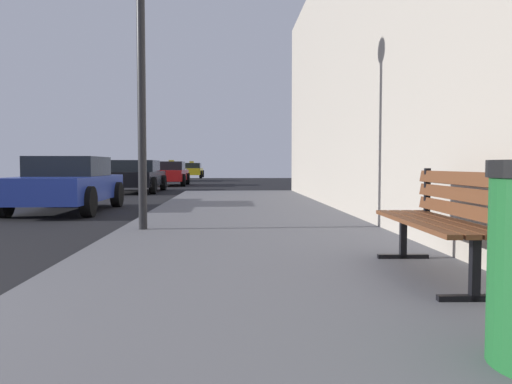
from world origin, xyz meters
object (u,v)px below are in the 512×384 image
Objects in this scene: car_silver at (171,171)px; car_black at (136,176)px; bench at (444,214)px; car_red at (169,173)px; car_blue at (67,184)px; street_lamp at (141,39)px; car_yellow at (192,170)px.

car_black is at bearing 91.15° from car_silver.
bench is at bearing 100.71° from car_silver.
bench is 23.47m from car_red.
car_silver is (-0.79, 7.93, 0.00)m from car_red.
bench is 0.45× the size of car_blue.
car_black is (-2.52, 13.07, -2.20)m from street_lamp.
street_lamp is 27.84m from car_silver.
car_blue is at bearing 90.05° from car_black.
car_silver is at bearing -89.25° from car_blue.
street_lamp is 0.86× the size of car_yellow.
car_red is (-5.05, 22.92, -0.02)m from bench.
car_black is 14.55m from car_silver.
car_yellow reaches higher than car_blue.
bench is at bearing 102.42° from car_red.
car_blue is (-5.54, 7.79, -0.02)m from bench.
bench is 0.41× the size of car_black.
car_red reaches higher than bench.
car_black is 1.09× the size of car_red.
street_lamp is 36.36m from car_yellow.
car_silver is (-0.30, 23.06, 0.00)m from car_blue.
street_lamp is 0.95× the size of car_red.
car_yellow is (0.42, 31.68, 0.00)m from car_blue.
street_lamp is 5.65m from car_blue.
street_lamp reaches higher than bench.
car_silver reaches higher than bench.
street_lamp is at bearing 100.91° from car_black.
car_black is at bearing 110.69° from bench.
car_blue is 23.06m from car_silver.
street_lamp is 19.91m from car_red.
bench is at bearing -46.91° from street_lamp.
street_lamp reaches higher than car_red.
car_red is at bearing 104.33° from bench.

